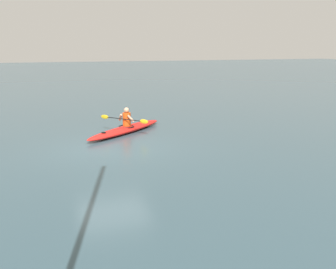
# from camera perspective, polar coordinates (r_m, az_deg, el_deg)

# --- Properties ---
(ground_plane) EXTENTS (160.00, 160.00, 0.00)m
(ground_plane) POSITION_cam_1_polar(r_m,az_deg,el_deg) (13.57, -8.28, -2.00)
(ground_plane) COLOR #334C56
(kayak) EXTENTS (4.01, 3.39, 0.27)m
(kayak) POSITION_cam_1_polar(r_m,az_deg,el_deg) (15.91, -6.22, 0.76)
(kayak) COLOR red
(kayak) RESTS_ON ground
(kayaker) EXTENTS (1.52, 1.89, 0.76)m
(kayaker) POSITION_cam_1_polar(r_m,az_deg,el_deg) (15.86, -6.15, 2.41)
(kayaker) COLOR #E04C14
(kayaker) RESTS_ON kayak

